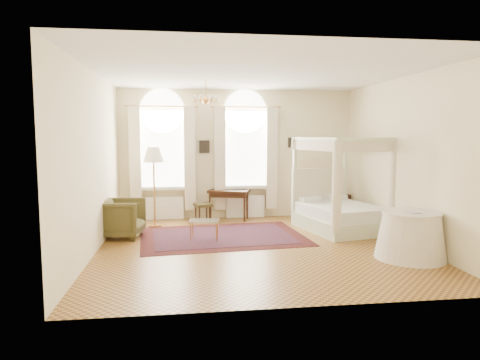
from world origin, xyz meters
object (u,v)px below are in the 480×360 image
Objects in this scene: armchair at (121,218)px; side_table at (411,235)px; nightstand at (340,205)px; coffee_table at (204,222)px; stool at (203,206)px; writing_desk at (229,194)px; floor_lamp at (154,159)px; canopy_bed at (341,209)px.

armchair is 0.74× the size of side_table.
nightstand is 4.22m from coffee_table.
stool is 0.55× the size of armchair.
writing_desk reaches higher than coffee_table.
coffee_table is at bearing -53.33° from floor_lamp.
nightstand is 0.67× the size of armchair.
nightstand reaches higher than stool.
writing_desk is 0.93× the size of side_table.
canopy_bed is at bearing -25.12° from stool.
canopy_bed is at bearing -13.01° from floor_lamp.
coffee_table is at bearing 152.87° from side_table.
coffee_table is 0.55× the size of side_table.
floor_lamp is at bearing -158.54° from stool.
writing_desk is (-2.38, 1.57, 0.17)m from canopy_bed.
writing_desk is at bearing -48.70° from armchair.
canopy_bed reaches higher than floor_lamp.
floor_lamp reaches higher than nightstand.
writing_desk is 1.26× the size of armchair.
nightstand is 0.32× the size of floor_lamp.
coffee_table is 2.20m from floor_lamp.
armchair is 0.48× the size of floor_lamp.
coffee_table is at bearing -91.94° from stool.
floor_lamp is (-4.78, -0.60, 1.30)m from nightstand.
coffee_table is 3.94m from side_table.
side_table is (3.50, -1.80, 0.03)m from coffee_table.
nightstand reaches higher than coffee_table.
nightstand is at bearing 87.38° from side_table.
coffee_table is (-0.07, -1.93, -0.00)m from stool.
side_table reaches higher than nightstand.
stool is (-0.66, -0.14, -0.27)m from writing_desk.
canopy_bed reaches higher than nightstand.
stool is 0.26× the size of floor_lamp.
floor_lamp is at bearing 144.62° from side_table.
side_table is (2.78, -3.86, -0.24)m from writing_desk.
side_table is at bearing -92.62° from nightstand.
canopy_bed is at bearing -81.62° from armchair.
coffee_table is (-3.68, -2.07, 0.07)m from nightstand.
canopy_bed is 1.85× the size of side_table.
side_table reaches higher than armchair.
side_table is at bearing -35.38° from floor_lamp.
floor_lamp reaches higher than writing_desk.
armchair is at bearing 165.65° from coffee_table.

